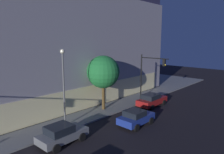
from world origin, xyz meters
name	(u,v)px	position (x,y,z in m)	size (l,w,h in m)	color
modern_building	(37,39)	(10.87, 22.71, 8.79)	(33.68, 27.72, 17.72)	#4C4C51
traffic_light_far_corner	(149,71)	(18.02, 5.28, 4.48)	(0.32, 4.26, 6.51)	black
street_lamp_sidewalk	(63,78)	(4.96, 6.51, 4.98)	(0.44, 0.44, 7.65)	#5F5F5F
sidewalk_tree	(103,72)	(11.19, 7.35, 4.82)	(3.97, 3.97, 6.68)	#533C1E
car_grey	(62,134)	(2.84, 3.91, 0.84)	(4.27, 2.28, 1.64)	slate
car_blue	(136,117)	(10.21, 1.65, 0.83)	(4.03, 2.24, 1.62)	navy
car_red	(152,100)	(16.75, 3.90, 0.83)	(4.72, 2.16, 1.65)	maroon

